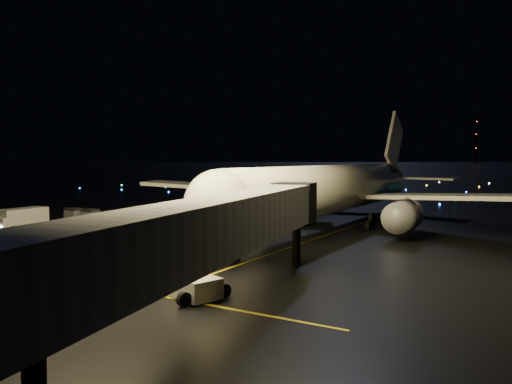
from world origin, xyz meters
TOP-DOWN VIEW (x-y plane):
  - ground at (0.00, 300.00)m, footprint 2000.00×2000.00m
  - lane_centre at (12.00, 15.00)m, footprint 0.25×80.00m
  - jet_bridge at (20.75, -24.50)m, footprint 14.00×58.00m
  - airliner at (11.06, 25.91)m, footprint 57.04×54.20m
  - pushback_tug at (14.36, -9.16)m, footprint 4.54×3.30m
  - belt_loader at (0.62, 6.67)m, footprint 6.02×2.11m
  - service_truck at (-20.75, 3.40)m, footprint 2.47×7.25m
  - crew_c at (-5.89, 8.76)m, footprint 0.68×1.12m
  - safety_cone_0 at (4.81, 13.60)m, footprint 0.57×0.57m
  - safety_cone_1 at (6.99, 26.65)m, footprint 0.49×0.49m
  - safety_cone_2 at (-5.94, 18.78)m, footprint 0.50×0.50m
  - safety_cone_3 at (-12.49, 30.28)m, footprint 0.46×0.46m
  - radio_mast at (-60.00, 740.00)m, footprint 1.80×1.80m
  - taxiway_lights at (0.00, 106.00)m, footprint 164.00×92.00m
  - baggage_cart_0 at (-15.68, 17.58)m, footprint 2.15×1.82m
  - baggage_cart_1 at (-15.94, 16.83)m, footprint 2.18×1.75m
  - baggage_cart_2 at (-18.79, 11.82)m, footprint 2.24×1.61m
  - baggage_cart_3 at (-22.36, 12.05)m, footprint 2.19×1.56m

SIDE VIEW (x-z plane):
  - ground at x=0.00m, z-range 0.00..0.00m
  - lane_centre at x=12.00m, z-range 0.00..0.02m
  - taxiway_lights at x=0.00m, z-range 0.00..0.36m
  - safety_cone_3 at x=-12.49m, z-range 0.00..0.46m
  - safety_cone_2 at x=-5.94m, z-range 0.00..0.47m
  - safety_cone_1 at x=6.99m, z-range 0.00..0.53m
  - safety_cone_0 at x=4.81m, z-range 0.00..0.54m
  - baggage_cart_0 at x=-15.68m, z-range 0.00..1.55m
  - baggage_cart_1 at x=-15.94m, z-range 0.00..1.64m
  - crew_c at x=-5.89m, z-range 0.00..1.79m
  - baggage_cart_3 at x=-22.36m, z-range 0.00..1.82m
  - baggage_cart_2 at x=-18.79m, z-range 0.00..1.85m
  - pushback_tug at x=14.36m, z-range 0.00..1.94m
  - service_truck at x=-20.75m, z-range 0.00..2.65m
  - belt_loader at x=0.62m, z-range 0.00..2.86m
  - jet_bridge at x=20.75m, z-range 0.00..6.60m
  - airliner at x=11.06m, z-range 0.00..16.13m
  - radio_mast at x=-60.00m, z-range 0.00..64.00m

